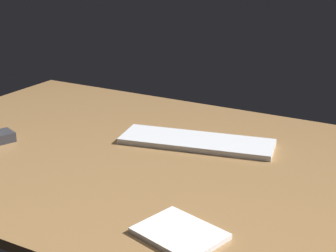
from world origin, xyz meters
The scene contains 3 objects.
desk centered at (0.00, 0.00, 1.00)cm, with size 140.00×84.00×2.00cm, color olive.
keyboard centered at (2.11, 11.52, 2.65)cm, with size 36.61×11.29×1.30cm, color silver.
notepad centered at (17.86, -26.97, 2.48)cm, with size 13.57×10.53×0.95cm, color white.
Camera 1 is at (52.19, -92.65, 47.53)cm, focal length 55.20 mm.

